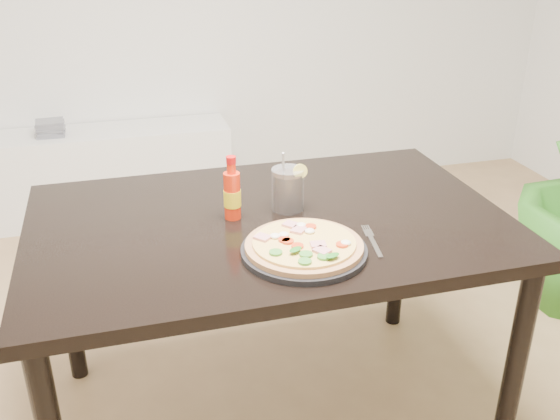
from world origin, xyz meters
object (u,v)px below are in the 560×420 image
object	(u,v)px
dining_table	(269,243)
media_console	(105,173)
cola_cup	(288,190)
fork	(372,240)
hot_sauce_bottle	(232,194)
plate	(304,251)
pizza	(304,245)

from	to	relation	value
dining_table	media_console	size ratio (longest dim) A/B	1.00
cola_cup	fork	bearing A→B (deg)	-58.26
dining_table	hot_sauce_bottle	distance (m)	0.19
plate	media_console	bearing A→B (deg)	104.29
fork	plate	bearing A→B (deg)	-164.91
hot_sauce_bottle	fork	bearing A→B (deg)	-36.07
media_console	plate	bearing A→B (deg)	-75.71
fork	pizza	bearing A→B (deg)	-164.90
plate	media_console	world-z (taller)	plate
cola_cup	fork	size ratio (longest dim) A/B	1.00
hot_sauce_bottle	cola_cup	xyz separation A→B (m)	(0.17, 0.02, -0.01)
plate	pizza	xyz separation A→B (m)	(-0.00, -0.00, 0.02)
hot_sauce_bottle	cola_cup	world-z (taller)	hot_sauce_bottle
media_console	fork	bearing A→B (deg)	-70.40
cola_cup	fork	world-z (taller)	cola_cup
fork	cola_cup	bearing A→B (deg)	131.36
hot_sauce_bottle	media_console	world-z (taller)	hot_sauce_bottle
dining_table	hot_sauce_bottle	bearing A→B (deg)	163.30
fork	media_console	distance (m)	2.22
hot_sauce_bottle	cola_cup	bearing A→B (deg)	6.17
cola_cup	plate	bearing A→B (deg)	-97.54
hot_sauce_bottle	media_console	distance (m)	1.92
dining_table	media_console	bearing A→B (deg)	105.05
dining_table	plate	size ratio (longest dim) A/B	4.18
dining_table	media_console	distance (m)	1.93
dining_table	cola_cup	distance (m)	0.17
pizza	media_console	distance (m)	2.19
plate	media_console	xyz separation A→B (m)	(-0.52, 2.06, -0.51)
media_console	pizza	bearing A→B (deg)	-75.72
fork	media_console	world-z (taller)	fork
pizza	fork	distance (m)	0.20
hot_sauce_bottle	fork	xyz separation A→B (m)	(0.34, -0.25, -0.07)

